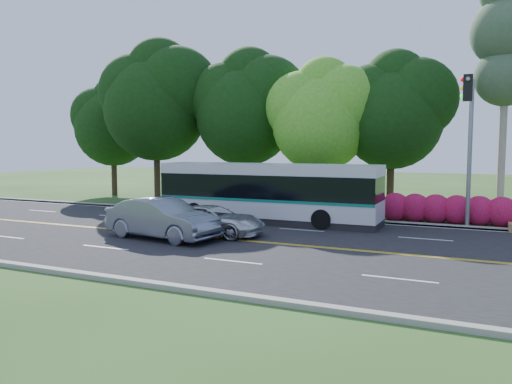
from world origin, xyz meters
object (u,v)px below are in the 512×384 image
at_px(transit_bus, 267,193).
at_px(sedan, 162,219).
at_px(traffic_signal, 469,128).
at_px(suv, 213,220).

distance_m(transit_bus, sedan, 6.58).
distance_m(traffic_signal, suv, 11.86).
height_order(traffic_signal, transit_bus, traffic_signal).
xyz_separation_m(traffic_signal, sedan, (-11.56, -6.47, -3.80)).
bearing_deg(sedan, traffic_signal, -52.23).
xyz_separation_m(traffic_signal, transit_bus, (-9.42, -0.28, -3.17)).
xyz_separation_m(traffic_signal, suv, (-10.08, -4.80, -4.01)).
height_order(traffic_signal, sedan, traffic_signal).
bearing_deg(suv, traffic_signal, -66.23).
bearing_deg(traffic_signal, sedan, -150.77).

